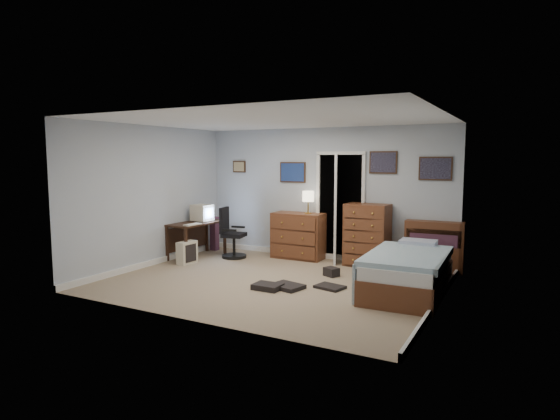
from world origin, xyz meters
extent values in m
cube|color=gray|center=(0.00, 0.00, -0.01)|extent=(5.00, 4.00, 0.02)
cube|color=#321C10|center=(-2.20, 0.91, 0.67)|extent=(0.63, 1.23, 0.04)
cube|color=#321C10|center=(-2.48, 0.37, 0.33)|extent=(0.05, 0.05, 0.65)
cube|color=#321C10|center=(-2.00, 0.34, 0.33)|extent=(0.05, 0.05, 0.65)
cube|color=#321C10|center=(-2.40, 1.49, 0.33)|extent=(0.05, 0.05, 0.65)
cube|color=#321C10|center=(-1.92, 1.45, 0.33)|extent=(0.05, 0.05, 0.65)
cube|color=#321C10|center=(-2.46, 0.93, 0.37)|extent=(0.10, 1.10, 0.46)
cube|color=beige|center=(-2.18, 1.06, 0.86)|extent=(0.37, 0.35, 0.31)
cube|color=#8CB2F2|center=(-2.00, 1.05, 0.86)|extent=(0.03, 0.26, 0.20)
cube|color=beige|center=(-2.18, 1.06, 0.70)|extent=(0.24, 0.24, 0.02)
cube|color=beige|center=(-2.02, 0.56, 0.70)|extent=(0.16, 0.38, 0.02)
cube|color=beige|center=(-2.00, 0.36, 0.21)|extent=(0.21, 0.40, 0.41)
cube|color=black|center=(-1.90, 0.36, 0.21)|extent=(0.02, 0.28, 0.32)
cylinder|color=black|center=(-1.53, 1.21, 0.03)|extent=(0.56, 0.56, 0.05)
cylinder|color=black|center=(-1.53, 1.21, 0.23)|extent=(0.06, 0.06, 0.36)
cube|color=black|center=(-1.53, 1.21, 0.45)|extent=(0.47, 0.47, 0.07)
cube|color=black|center=(-1.73, 1.17, 0.73)|extent=(0.12, 0.37, 0.50)
cube|color=black|center=(-1.49, 0.99, 0.57)|extent=(0.28, 0.10, 0.04)
cube|color=black|center=(-1.58, 1.42, 0.57)|extent=(0.28, 0.10, 0.04)
cube|color=maroon|center=(-2.32, 1.65, 0.35)|extent=(0.14, 0.14, 0.71)
cube|color=brown|center=(-0.42, 1.77, 0.44)|extent=(1.00, 0.52, 0.88)
cylinder|color=gold|center=(-0.22, 1.77, 0.89)|extent=(0.13, 0.13, 0.02)
cylinder|color=gold|center=(-0.22, 1.77, 1.02)|extent=(0.03, 0.03, 0.26)
cylinder|color=beige|center=(-0.22, 1.77, 1.21)|extent=(0.22, 0.22, 0.20)
cube|color=black|center=(0.35, 2.30, 1.00)|extent=(0.90, 0.60, 2.00)
cube|color=white|center=(-0.10, 1.97, 1.00)|extent=(0.06, 0.05, 2.00)
cube|color=white|center=(0.80, 1.97, 1.00)|extent=(0.06, 0.05, 2.00)
cube|color=white|center=(0.35, 1.97, 2.02)|extent=(0.96, 0.05, 0.06)
cube|color=white|center=(0.31, 1.86, 1.00)|extent=(0.31, 0.77, 2.00)
sphere|color=gold|center=(0.62, 1.71, 1.00)|extent=(0.06, 0.06, 0.06)
cube|color=brown|center=(0.96, 1.75, 0.56)|extent=(0.78, 0.49, 1.12)
cube|color=brown|center=(2.09, 1.88, 0.43)|extent=(0.97, 0.29, 0.87)
cube|color=black|center=(2.09, 1.80, 0.60)|extent=(0.89, 0.14, 0.29)
cube|color=maroon|center=(2.09, 1.80, 0.56)|extent=(0.77, 0.16, 0.21)
cube|color=brown|center=(2.00, 0.41, 0.17)|extent=(1.05, 2.01, 0.35)
cube|color=white|center=(2.00, 0.41, 0.43)|extent=(1.01, 1.97, 0.18)
cube|color=#5685A0|center=(2.00, 0.31, 0.54)|extent=(1.10, 1.71, 0.10)
cube|color=#5685A0|center=(1.48, 0.29, 0.28)|extent=(0.10, 1.68, 0.53)
cube|color=#7281B6|center=(1.98, 1.15, 0.58)|extent=(0.56, 0.39, 0.13)
cube|color=#331E11|center=(-1.90, 1.98, 1.75)|extent=(0.30, 0.03, 0.24)
cube|color=brown|center=(-1.90, 1.96, 1.75)|extent=(0.25, 0.01, 0.19)
cube|color=#331E11|center=(-0.65, 1.98, 1.65)|extent=(0.55, 0.03, 0.40)
cube|color=#0B0B50|center=(-0.65, 1.96, 1.65)|extent=(0.50, 0.01, 0.35)
cube|color=#331E11|center=(1.15, 1.98, 1.85)|extent=(0.50, 0.03, 0.40)
cube|color=black|center=(1.15, 1.96, 1.85)|extent=(0.45, 0.01, 0.35)
cube|color=#331E11|center=(2.05, 1.98, 1.75)|extent=(0.55, 0.03, 0.40)
cube|color=black|center=(2.05, 1.96, 1.75)|extent=(0.50, 0.01, 0.35)
cube|color=black|center=(0.93, 0.08, 0.02)|extent=(0.46, 0.38, 0.04)
cube|color=black|center=(0.37, -0.23, 0.03)|extent=(0.53, 0.45, 0.06)
cube|color=black|center=(0.14, -0.41, 0.04)|extent=(0.41, 0.31, 0.08)
cube|color=black|center=(0.68, 0.76, 0.07)|extent=(0.28, 0.26, 0.14)
camera|label=1|loc=(3.48, -6.25, 1.92)|focal=30.00mm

